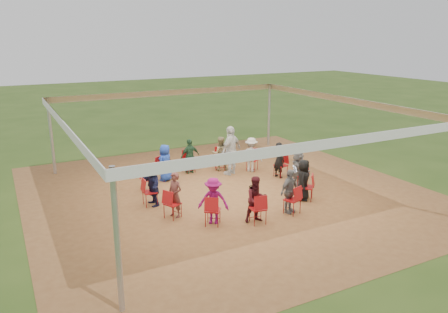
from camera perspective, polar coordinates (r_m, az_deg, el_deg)
name	(u,v)px	position (r m, az deg, el deg)	size (l,w,h in m)	color
ground	(226,192)	(15.23, 0.32, -4.70)	(80.00, 80.00, 0.00)	#304917
dirt_patch	(226,192)	(15.22, 0.32, -4.67)	(13.00, 13.00, 0.00)	brown
tent	(227,125)	(14.57, 0.34, 4.08)	(10.33, 10.33, 3.00)	#B2B2B7
chair_0	(301,175)	(15.86, 10.01, -2.38)	(0.42, 0.44, 0.90)	#AD1114
chair_1	(281,165)	(16.88, 7.43, -1.16)	(0.42, 0.44, 0.90)	#AD1114
chair_2	(252,160)	(17.52, 3.69, -0.44)	(0.42, 0.44, 0.90)	#AD1114
chair_3	(220,159)	(17.67, -0.53, -0.26)	(0.42, 0.44, 0.90)	#AD1114
chair_4	(189,161)	(17.32, -4.63, -0.65)	(0.42, 0.44, 0.90)	#AD1114
chair_5	(163,169)	(16.51, -7.98, -1.57)	(0.42, 0.44, 0.90)	#AD1114
chair_6	(148,179)	(15.38, -9.91, -2.95)	(0.42, 0.44, 0.90)	#AD1114
chair_7	(150,192)	(14.15, -9.67, -4.60)	(0.42, 0.44, 0.90)	#AD1114
chair_8	(172,204)	(13.10, -6.75, -6.16)	(0.42, 0.44, 0.90)	#AD1114
chair_9	(213,210)	(12.55, -1.49, -7.04)	(0.42, 0.44, 0.90)	#AD1114
chair_10	(258,209)	(12.70, 4.45, -6.82)	(0.42, 0.44, 0.90)	#AD1114
chair_11	(292,200)	(13.48, 8.90, -5.60)	(0.42, 0.44, 0.90)	#AD1114
chair_12	(306,187)	(14.64, 10.72, -3.96)	(0.42, 0.44, 0.90)	#AD1114
person_seated_0	(298,169)	(15.75, 9.65, -1.56)	(1.28, 0.48, 1.38)	slate
person_seated_1	(279,160)	(16.73, 7.18, -0.43)	(0.50, 0.33, 1.38)	black
person_seated_2	(251,155)	(17.34, 3.58, 0.24)	(0.89, 0.44, 1.38)	#B6AFA1
person_seated_3	(220,153)	(17.49, -0.50, 0.40)	(0.67, 0.39, 1.38)	#99895D
person_seated_4	(190,156)	(17.15, -4.46, 0.04)	(0.81, 0.41, 1.38)	#244A2E
person_seated_5	(165,163)	(16.37, -7.68, -0.81)	(0.67, 0.38, 1.38)	#1C3DA8
person_seated_6	(153,184)	(14.10, -9.24, -3.60)	(1.28, 0.48, 1.38)	#191B3B
person_seated_7	(175,195)	(13.09, -6.42, -5.01)	(0.50, 0.33, 1.38)	brown
person_seated_8	(213,201)	(12.57, -1.40, -5.80)	(0.89, 0.44, 1.38)	#810E54
person_seated_9	(256,199)	(12.71, 4.26, -5.60)	(0.67, 0.39, 1.38)	#421117
person_seated_10	(289,191)	(13.46, 8.52, -4.51)	(0.81, 0.41, 1.38)	slate
person_seated_11	(303,180)	(14.57, 10.30, -3.01)	(0.67, 0.38, 1.38)	black
standing_person	(231,150)	(16.89, 0.92, 0.80)	(1.13, 0.58, 1.92)	silver
cable_coil	(253,187)	(15.75, 3.87, -3.96)	(0.29, 0.29, 0.03)	black
laptop	(294,170)	(15.70, 9.09, -1.76)	(0.33, 0.37, 0.22)	#B7B7BC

